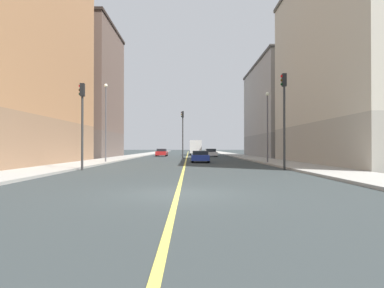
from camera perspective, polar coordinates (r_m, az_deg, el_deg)
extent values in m
plane|color=#2F3637|center=(11.81, -2.45, -8.33)|extent=(400.00, 400.00, 0.00)
cube|color=#9E9B93|center=(61.37, 7.93, -1.97)|extent=(3.76, 168.00, 0.15)
cube|color=#9E9B93|center=(61.49, -9.57, -1.96)|extent=(3.76, 168.00, 0.15)
cube|color=#E5D14C|center=(60.72, -0.83, -2.05)|extent=(0.16, 154.00, 0.01)
cube|color=#9D9688|center=(34.94, 25.73, -0.01)|extent=(9.21, 22.64, 3.79)
cube|color=#BCB29E|center=(36.23, 25.66, 14.86)|extent=(9.21, 22.64, 14.80)
cube|color=gray|center=(57.99, 14.97, -0.33)|extent=(9.21, 22.20, 3.60)
cube|color=#9E9993|center=(58.49, 14.95, 6.98)|extent=(9.21, 22.20, 11.28)
cube|color=#474442|center=(59.54, 14.93, 12.56)|extent=(9.51, 22.50, 0.40)
cube|color=#8F6B4F|center=(34.24, -28.73, 0.27)|extent=(9.21, 22.28, 4.10)
cube|color=#A8754C|center=(36.25, -28.64, 18.67)|extent=(9.21, 22.28, 18.78)
cube|color=brown|center=(55.08, -17.58, -0.16)|extent=(9.21, 15.27, 3.89)
cube|color=brown|center=(56.03, -17.55, 10.05)|extent=(9.21, 15.27, 15.97)
cube|color=#2B221D|center=(58.09, -17.52, 18.01)|extent=(9.51, 15.57, 0.40)
cylinder|color=#2D2D2D|center=(24.65, 15.22, 2.57)|extent=(0.16, 0.16, 5.86)
cube|color=black|center=(25.07, 15.20, 10.31)|extent=(0.28, 0.32, 0.90)
sphere|color=red|center=(25.08, 14.84, 10.94)|extent=(0.20, 0.20, 0.20)
sphere|color=#352204|center=(25.02, 14.84, 10.31)|extent=(0.20, 0.20, 0.20)
sphere|color=black|center=(24.97, 14.84, 9.68)|extent=(0.20, 0.20, 0.20)
cylinder|color=#2D2D2D|center=(24.87, -17.92, 1.74)|extent=(0.16, 0.16, 5.16)
cube|color=black|center=(25.17, -17.90, 8.64)|extent=(0.28, 0.32, 0.90)
sphere|color=red|center=(25.27, -18.25, 9.23)|extent=(0.20, 0.20, 0.20)
sphere|color=#352204|center=(25.22, -18.26, 8.60)|extent=(0.20, 0.20, 0.20)
sphere|color=black|center=(25.18, -18.26, 7.97)|extent=(0.20, 0.20, 0.20)
cylinder|color=#2D2D2D|center=(48.91, -1.56, 1.03)|extent=(0.16, 0.16, 5.89)
cube|color=black|center=(49.12, -1.55, 4.99)|extent=(0.28, 0.32, 0.90)
sphere|color=#320404|center=(49.15, -1.74, 5.31)|extent=(0.20, 0.20, 0.20)
sphere|color=orange|center=(49.12, -1.74, 4.98)|extent=(0.20, 0.20, 0.20)
sphere|color=black|center=(49.09, -1.74, 4.66)|extent=(0.20, 0.20, 0.20)
cylinder|color=#4C4C51|center=(34.06, 12.55, 2.51)|extent=(0.14, 0.14, 6.52)
sphere|color=#EAEACC|center=(34.41, 12.53, 8.19)|extent=(0.36, 0.36, 0.36)
cylinder|color=#4C4C51|center=(35.48, -14.27, 3.23)|extent=(0.14, 0.14, 7.55)
sphere|color=#EAEACC|center=(35.95, -14.26, 9.49)|extent=(0.36, 0.36, 0.36)
cube|color=#23389E|center=(36.09, 1.44, -2.27)|extent=(1.98, 4.19, 0.58)
cube|color=black|center=(36.14, 1.44, -1.48)|extent=(1.69, 2.14, 0.41)
cylinder|color=black|center=(37.38, 0.16, -2.51)|extent=(0.24, 0.65, 0.64)
cylinder|color=black|center=(37.38, 2.73, -2.51)|extent=(0.24, 0.65, 0.64)
cylinder|color=black|center=(34.83, 0.05, -2.65)|extent=(0.24, 0.65, 0.64)
cylinder|color=black|center=(34.82, 2.81, -2.65)|extent=(0.24, 0.65, 0.64)
cube|color=white|center=(57.86, 3.14, -1.61)|extent=(2.06, 3.98, 0.61)
cube|color=black|center=(57.95, 3.13, -1.05)|extent=(1.74, 1.83, 0.51)
cylinder|color=black|center=(58.98, 2.18, -1.79)|extent=(0.25, 0.65, 0.64)
cylinder|color=black|center=(59.16, 3.85, -1.79)|extent=(0.25, 0.65, 0.64)
cylinder|color=black|center=(56.57, 2.40, -1.84)|extent=(0.25, 0.65, 0.64)
cylinder|color=black|center=(56.76, 4.14, -1.84)|extent=(0.25, 0.65, 0.64)
cube|color=red|center=(60.60, -5.08, -1.53)|extent=(1.92, 4.39, 0.67)
cube|color=black|center=(60.54, -5.09, -1.01)|extent=(1.65, 1.94, 0.44)
cylinder|color=black|center=(62.03, -5.72, -1.73)|extent=(0.23, 0.64, 0.64)
cylinder|color=black|center=(61.86, -4.19, -1.73)|extent=(0.23, 0.64, 0.64)
cylinder|color=black|center=(59.35, -6.02, -1.78)|extent=(0.23, 0.64, 0.64)
cylinder|color=black|center=(59.18, -4.41, -1.78)|extent=(0.23, 0.64, 0.64)
cube|color=navy|center=(71.32, 0.54, -0.72)|extent=(2.30, 1.97, 2.07)
cube|color=silver|center=(67.60, 0.59, -0.45)|extent=(2.30, 4.64, 2.52)
cylinder|color=black|center=(70.97, -0.30, -1.48)|extent=(0.30, 0.90, 0.90)
cylinder|color=black|center=(71.00, 1.39, -1.47)|extent=(0.30, 0.90, 0.90)
cylinder|color=black|center=(66.61, -0.30, -1.54)|extent=(0.30, 0.90, 0.90)
cylinder|color=black|center=(66.65, 1.51, -1.54)|extent=(0.30, 0.90, 0.90)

